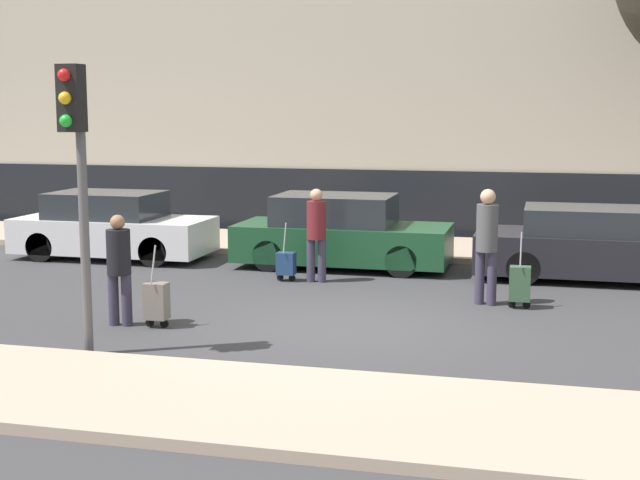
# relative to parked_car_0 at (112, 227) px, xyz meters

# --- Properties ---
(ground_plane) EXTENTS (80.00, 80.00, 0.00)m
(ground_plane) POSITION_rel_parked_car_0_xyz_m (5.93, -4.50, -0.64)
(ground_plane) COLOR #38383A
(sidewalk_near) EXTENTS (28.00, 2.50, 0.12)m
(sidewalk_near) POSITION_rel_parked_car_0_xyz_m (5.93, -8.25, -0.58)
(sidewalk_near) COLOR tan
(sidewalk_near) RESTS_ON ground_plane
(sidewalk_far) EXTENTS (28.00, 3.00, 0.12)m
(sidewalk_far) POSITION_rel_parked_car_0_xyz_m (5.93, 2.50, -0.58)
(sidewalk_far) COLOR tan
(sidewalk_far) RESTS_ON ground_plane
(building_facade) EXTENTS (28.00, 2.11, 10.77)m
(building_facade) POSITION_rel_parked_car_0_xyz_m (5.93, 5.72, 4.72)
(building_facade) COLOR #B7AD99
(building_facade) RESTS_ON ground_plane
(parked_car_0) EXTENTS (4.00, 1.72, 1.37)m
(parked_car_0) POSITION_rel_parked_car_0_xyz_m (0.00, 0.00, 0.00)
(parked_car_0) COLOR silver
(parked_car_0) RESTS_ON ground_plane
(parked_car_1) EXTENTS (4.12, 1.74, 1.42)m
(parked_car_1) POSITION_rel_parked_car_0_xyz_m (4.83, 0.11, 0.02)
(parked_car_1) COLOR #194728
(parked_car_1) RESTS_ON ground_plane
(parked_car_2) EXTENTS (4.67, 1.76, 1.32)m
(parked_car_2) POSITION_rel_parked_car_0_xyz_m (9.74, -0.03, -0.02)
(parked_car_2) COLOR black
(parked_car_2) RESTS_ON ground_plane
(pedestrian_left) EXTENTS (0.35, 0.34, 1.59)m
(pedestrian_left) POSITION_rel_parked_car_0_xyz_m (2.84, -5.28, 0.26)
(pedestrian_left) COLOR #383347
(pedestrian_left) RESTS_ON ground_plane
(trolley_left) EXTENTS (0.34, 0.29, 1.18)m
(trolley_left) POSITION_rel_parked_car_0_xyz_m (3.39, -5.25, -0.27)
(trolley_left) COLOR slate
(trolley_left) RESTS_ON ground_plane
(pedestrian_center) EXTENTS (0.35, 0.34, 1.67)m
(pedestrian_center) POSITION_rel_parked_car_0_xyz_m (4.74, -1.46, 0.30)
(pedestrian_center) COLOR #383347
(pedestrian_center) RESTS_ON ground_plane
(trolley_center) EXTENTS (0.34, 0.29, 1.06)m
(trolley_center) POSITION_rel_parked_car_0_xyz_m (4.20, -1.51, -0.33)
(trolley_center) COLOR navy
(trolley_center) RESTS_ON ground_plane
(pedestrian_right) EXTENTS (0.34, 0.34, 1.83)m
(pedestrian_right) POSITION_rel_parked_car_0_xyz_m (7.80, -2.60, 0.41)
(pedestrian_right) COLOR #383347
(pedestrian_right) RESTS_ON ground_plane
(trolley_right) EXTENTS (0.34, 0.29, 1.20)m
(trolley_right) POSITION_rel_parked_car_0_xyz_m (8.33, -2.74, -0.26)
(trolley_right) COLOR #335138
(trolley_right) RESTS_ON ground_plane
(traffic_light) EXTENTS (0.28, 0.47, 3.59)m
(traffic_light) POSITION_rel_parked_car_0_xyz_m (3.15, -6.87, 1.92)
(traffic_light) COLOR #515154
(traffic_light) RESTS_ON ground_plane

